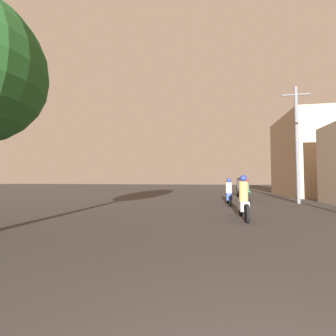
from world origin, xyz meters
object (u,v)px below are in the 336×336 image
motorcycle_green (247,192)px  motorcycle_black (239,189)px  motorcycle_blue (229,194)px  utility_pole_far (297,142)px  building_right_far (310,156)px  motorcycle_silver (243,201)px

motorcycle_green → motorcycle_black: 3.75m
motorcycle_blue → utility_pole_far: size_ratio=0.28×
motorcycle_green → utility_pole_far: size_ratio=0.28×
building_right_far → utility_pole_far: 7.79m
motorcycle_black → utility_pole_far: size_ratio=0.28×
motorcycle_green → motorcycle_blue: bearing=-123.2°
motorcycle_silver → motorcycle_blue: bearing=85.6°
motorcycle_green → motorcycle_black: motorcycle_black is taller
motorcycle_silver → motorcycle_black: 10.77m
motorcycle_silver → motorcycle_black: bearing=77.5°
motorcycle_black → utility_pole_far: (2.85, -4.63, 3.10)m
motorcycle_silver → building_right_far: size_ratio=0.29×
motorcycle_silver → motorcycle_green: (1.24, 6.95, -0.03)m
utility_pole_far → motorcycle_silver: bearing=-123.9°
motorcycle_green → utility_pole_far: (2.84, -0.89, 3.12)m
motorcycle_blue → motorcycle_black: motorcycle_black is taller
building_right_far → motorcycle_silver: bearing=-120.4°
motorcycle_green → motorcycle_black: size_ratio=1.01×
motorcycle_green → utility_pole_far: 4.31m
motorcycle_black → building_right_far: size_ratio=0.28×
motorcycle_green → motorcycle_silver: bearing=-104.0°
motorcycle_blue → building_right_far: 11.84m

